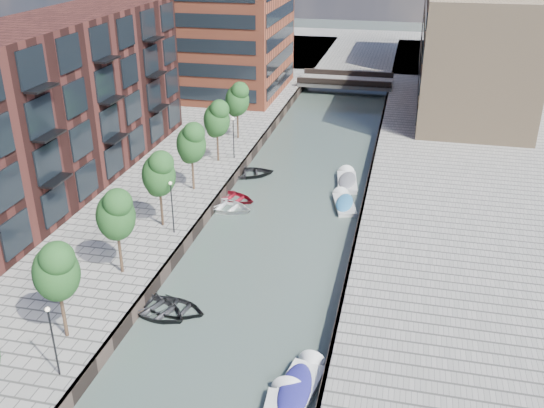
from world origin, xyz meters
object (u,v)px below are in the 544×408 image
(tree_1, at_px, (56,269))
(tree_6, at_px, (237,98))
(sloop_1, at_px, (155,312))
(tree_4, at_px, (191,142))
(sloop_0, at_px, (174,311))
(tree_3, at_px, (159,172))
(tree_5, at_px, (217,118))
(sloop_3, at_px, (224,209))
(bridge, at_px, (346,81))
(sloop_2, at_px, (232,200))
(sloop_4, at_px, (248,176))
(motorboat_3, at_px, (344,203))
(motorboat_0, at_px, (298,388))
(motorboat_4, at_px, (347,181))
(car, at_px, (431,115))
(tree_2, at_px, (115,213))

(tree_1, bearing_deg, tree_6, 90.00)
(tree_1, xyz_separation_m, sloop_1, (3.30, 4.45, -5.31))
(tree_1, bearing_deg, tree_4, 90.00)
(sloop_0, bearing_deg, tree_3, 34.58)
(tree_5, xyz_separation_m, sloop_1, (3.30, -23.55, -5.31))
(tree_3, bearing_deg, tree_6, 90.00)
(tree_4, relative_size, sloop_3, 1.16)
(tree_4, height_order, sloop_3, tree_4)
(sloop_1, height_order, sloop_3, sloop_3)
(sloop_3, bearing_deg, bridge, 3.13)
(sloop_0, relative_size, sloop_2, 0.98)
(sloop_4, height_order, motorboat_3, motorboat_3)
(sloop_1, relative_size, motorboat_3, 1.02)
(motorboat_3, bearing_deg, sloop_3, -161.87)
(tree_4, distance_m, motorboat_3, 13.94)
(sloop_1, distance_m, sloop_3, 15.16)
(sloop_0, relative_size, motorboat_0, 0.80)
(sloop_1, distance_m, motorboat_4, 25.03)
(tree_4, height_order, tree_6, same)
(tree_6, relative_size, motorboat_0, 1.10)
(sloop_2, xyz_separation_m, motorboat_0, (10.07, -22.03, 0.21))
(sloop_2, relative_size, sloop_3, 0.86)
(sloop_3, height_order, car, car)
(tree_5, distance_m, motorboat_3, 14.78)
(sloop_1, relative_size, sloop_4, 0.96)
(tree_2, xyz_separation_m, tree_6, (0.00, 28.00, 0.00))
(motorboat_3, bearing_deg, tree_6, 136.45)
(tree_5, relative_size, sloop_3, 1.16)
(tree_2, bearing_deg, tree_5, 90.00)
(motorboat_0, bearing_deg, bridge, 94.45)
(bridge, bearing_deg, tree_5, -104.44)
(motorboat_0, height_order, car, car)
(tree_5, bearing_deg, bridge, 75.56)
(bridge, bearing_deg, tree_6, -108.10)
(tree_3, height_order, tree_6, same)
(motorboat_3, bearing_deg, sloop_4, 155.15)
(car, bearing_deg, sloop_1, -94.78)
(motorboat_0, bearing_deg, sloop_0, 149.38)
(sloop_0, distance_m, motorboat_0, 10.34)
(tree_1, distance_m, sloop_3, 20.54)
(tree_3, bearing_deg, sloop_2, 67.23)
(tree_1, xyz_separation_m, sloop_4, (3.15, 27.28, -5.31))
(tree_5, relative_size, motorboat_3, 1.26)
(motorboat_0, relative_size, car, 1.44)
(sloop_2, height_order, car, car)
(tree_6, relative_size, sloop_0, 1.38)
(tree_1, height_order, motorboat_3, tree_1)
(tree_6, bearing_deg, sloop_2, -76.49)
(sloop_4, bearing_deg, tree_1, 152.94)
(tree_5, height_order, motorboat_0, tree_5)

